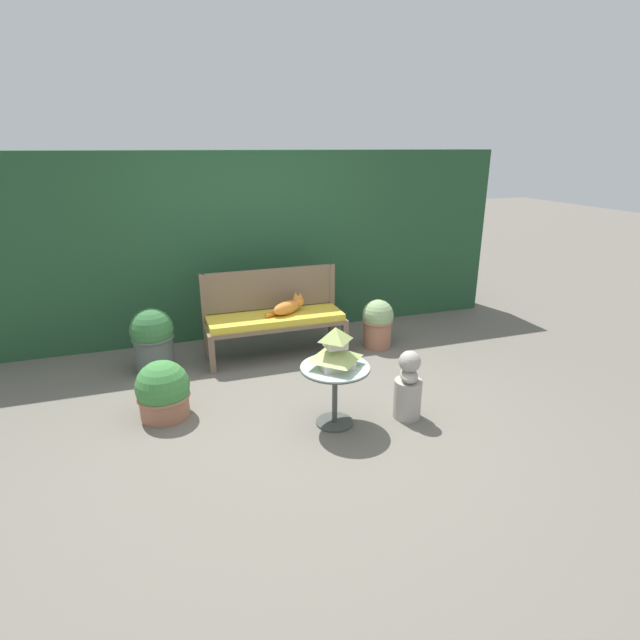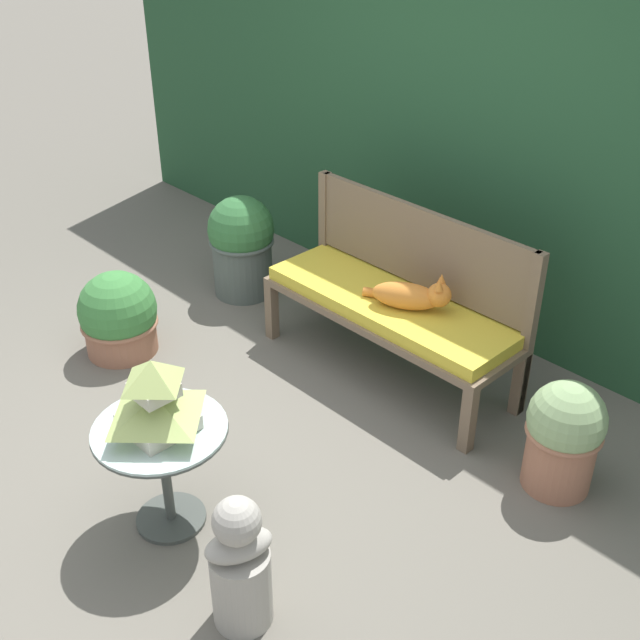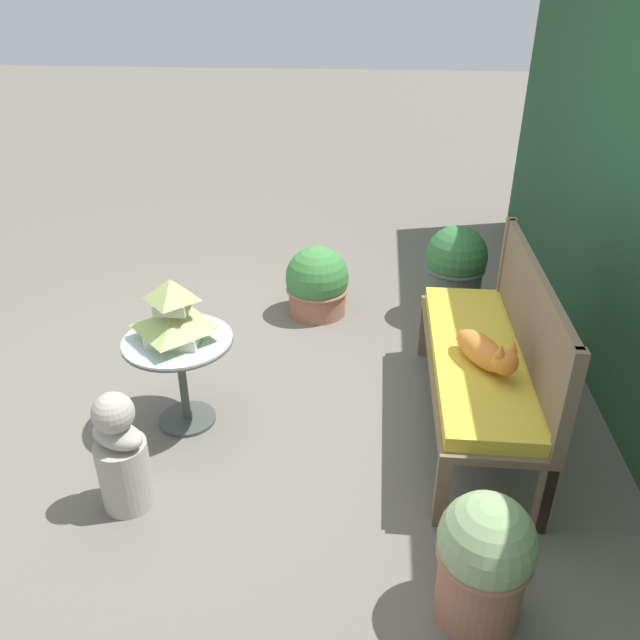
{
  "view_description": "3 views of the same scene",
  "coord_description": "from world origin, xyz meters",
  "px_view_note": "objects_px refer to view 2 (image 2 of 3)",
  "views": [
    {
      "loc": [
        -1.09,
        -3.75,
        2.19
      ],
      "look_at": [
        0.39,
        0.58,
        0.59
      ],
      "focal_mm": 28.0,
      "sensor_mm": 36.0,
      "label": 1
    },
    {
      "loc": [
        2.52,
        -1.65,
        2.62
      ],
      "look_at": [
        0.13,
        0.65,
        0.59
      ],
      "focal_mm": 45.0,
      "sensor_mm": 36.0,
      "label": 2
    },
    {
      "loc": [
        2.87,
        0.64,
        2.14
      ],
      "look_at": [
        -0.1,
        0.37,
        0.5
      ],
      "focal_mm": 35.0,
      "sensor_mm": 36.0,
      "label": 3
    }
  ],
  "objects_px": {
    "potted_plant_patio_mid": "(242,245)",
    "potted_plant_bench_right": "(564,435)",
    "potted_plant_bench_left": "(119,317)",
    "cat": "(412,295)",
    "pagoda_birdhouse": "(156,400)",
    "garden_bust": "(240,567)",
    "patio_table": "(162,449)",
    "garden_bench": "(389,310)"
  },
  "relations": [
    {
      "from": "potted_plant_bench_left",
      "to": "pagoda_birdhouse",
      "type": "bearing_deg",
      "value": -23.94
    },
    {
      "from": "pagoda_birdhouse",
      "to": "potted_plant_patio_mid",
      "type": "bearing_deg",
      "value": 131.62
    },
    {
      "from": "garden_bench",
      "to": "patio_table",
      "type": "xyz_separation_m",
      "value": [
        0.11,
        -1.54,
        0.0
      ]
    },
    {
      "from": "cat",
      "to": "pagoda_birdhouse",
      "type": "height_order",
      "value": "pagoda_birdhouse"
    },
    {
      "from": "garden_bench",
      "to": "pagoda_birdhouse",
      "type": "distance_m",
      "value": 1.56
    },
    {
      "from": "pagoda_birdhouse",
      "to": "potted_plant_bench_left",
      "type": "relative_size",
      "value": 0.7
    },
    {
      "from": "garden_bench",
      "to": "potted_plant_bench_left",
      "type": "bearing_deg",
      "value": -142.2
    },
    {
      "from": "cat",
      "to": "potted_plant_bench_right",
      "type": "xyz_separation_m",
      "value": [
        1.01,
        -0.12,
        -0.27
      ]
    },
    {
      "from": "cat",
      "to": "pagoda_birdhouse",
      "type": "bearing_deg",
      "value": -119.88
    },
    {
      "from": "pagoda_birdhouse",
      "to": "potted_plant_bench_right",
      "type": "xyz_separation_m",
      "value": [
        1.06,
        1.43,
        -0.37
      ]
    },
    {
      "from": "potted_plant_bench_right",
      "to": "potted_plant_bench_left",
      "type": "distance_m",
      "value": 2.53
    },
    {
      "from": "patio_table",
      "to": "garden_bust",
      "type": "bearing_deg",
      "value": -8.75
    },
    {
      "from": "garden_bench",
      "to": "cat",
      "type": "distance_m",
      "value": 0.21
    },
    {
      "from": "pagoda_birdhouse",
      "to": "potted_plant_patio_mid",
      "type": "height_order",
      "value": "pagoda_birdhouse"
    },
    {
      "from": "potted_plant_bench_left",
      "to": "patio_table",
      "type": "bearing_deg",
      "value": -23.94
    },
    {
      "from": "patio_table",
      "to": "garden_bench",
      "type": "bearing_deg",
      "value": 93.98
    },
    {
      "from": "garden_bust",
      "to": "potted_plant_bench_right",
      "type": "xyz_separation_m",
      "value": [
        0.43,
        1.52,
        0.01
      ]
    },
    {
      "from": "potted_plant_patio_mid",
      "to": "potted_plant_bench_left",
      "type": "height_order",
      "value": "potted_plant_patio_mid"
    },
    {
      "from": "garden_bust",
      "to": "potted_plant_bench_left",
      "type": "height_order",
      "value": "garden_bust"
    },
    {
      "from": "cat",
      "to": "potted_plant_patio_mid",
      "type": "bearing_deg",
      "value": 151.42
    },
    {
      "from": "garden_bench",
      "to": "potted_plant_bench_right",
      "type": "xyz_separation_m",
      "value": [
        1.16,
        -0.11,
        -0.11
      ]
    },
    {
      "from": "cat",
      "to": "potted_plant_bench_left",
      "type": "bearing_deg",
      "value": -173.5
    },
    {
      "from": "garden_bench",
      "to": "potted_plant_patio_mid",
      "type": "relative_size",
      "value": 2.24
    },
    {
      "from": "potted_plant_patio_mid",
      "to": "potted_plant_bench_right",
      "type": "xyz_separation_m",
      "value": [
        2.43,
        -0.12,
        -0.06
      ]
    },
    {
      "from": "potted_plant_patio_mid",
      "to": "potted_plant_bench_right",
      "type": "relative_size",
      "value": 1.2
    },
    {
      "from": "patio_table",
      "to": "pagoda_birdhouse",
      "type": "height_order",
      "value": "pagoda_birdhouse"
    },
    {
      "from": "cat",
      "to": "potted_plant_bench_right",
      "type": "distance_m",
      "value": 1.05
    },
    {
      "from": "potted_plant_bench_right",
      "to": "potted_plant_patio_mid",
      "type": "bearing_deg",
      "value": 177.13
    },
    {
      "from": "cat",
      "to": "potted_plant_bench_left",
      "type": "xyz_separation_m",
      "value": [
        -1.37,
        -0.95,
        -0.33
      ]
    },
    {
      "from": "potted_plant_patio_mid",
      "to": "potted_plant_bench_left",
      "type": "relative_size",
      "value": 1.34
    },
    {
      "from": "pagoda_birdhouse",
      "to": "garden_bench",
      "type": "bearing_deg",
      "value": 93.98
    },
    {
      "from": "patio_table",
      "to": "pagoda_birdhouse",
      "type": "relative_size",
      "value": 1.62
    },
    {
      "from": "patio_table",
      "to": "garden_bust",
      "type": "relative_size",
      "value": 0.94
    },
    {
      "from": "pagoda_birdhouse",
      "to": "garden_bust",
      "type": "height_order",
      "value": "pagoda_birdhouse"
    },
    {
      "from": "pagoda_birdhouse",
      "to": "potted_plant_bench_right",
      "type": "bearing_deg",
      "value": 53.56
    },
    {
      "from": "garden_bench",
      "to": "potted_plant_bench_right",
      "type": "bearing_deg",
      "value": -5.39
    },
    {
      "from": "pagoda_birdhouse",
      "to": "potted_plant_bench_right",
      "type": "height_order",
      "value": "pagoda_birdhouse"
    },
    {
      "from": "garden_bench",
      "to": "potted_plant_bench_right",
      "type": "relative_size",
      "value": 2.7
    },
    {
      "from": "potted_plant_patio_mid",
      "to": "potted_plant_bench_left",
      "type": "xyz_separation_m",
      "value": [
        0.05,
        -0.96,
        -0.12
      ]
    },
    {
      "from": "potted_plant_bench_right",
      "to": "garden_bust",
      "type": "bearing_deg",
      "value": -105.87
    },
    {
      "from": "garden_bench",
      "to": "potted_plant_bench_left",
      "type": "xyz_separation_m",
      "value": [
        -1.22,
        -0.95,
        -0.17
      ]
    },
    {
      "from": "potted_plant_patio_mid",
      "to": "potted_plant_bench_right",
      "type": "height_order",
      "value": "potted_plant_patio_mid"
    }
  ]
}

